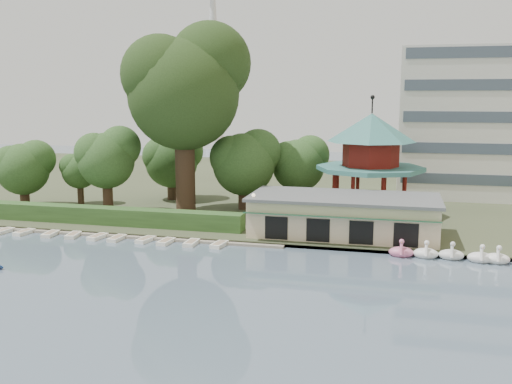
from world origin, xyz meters
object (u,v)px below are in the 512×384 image
(boathouse, at_px, (344,215))
(pavilion, at_px, (371,154))
(big_tree, at_px, (185,84))
(dock, at_px, (120,235))

(boathouse, relative_size, pavilion, 1.38)
(pavilion, relative_size, big_tree, 0.61)
(boathouse, height_order, pavilion, pavilion)
(boathouse, height_order, big_tree, big_tree)
(pavilion, bearing_deg, boathouse, -101.28)
(dock, xyz_separation_m, pavilion, (24.00, 14.80, 7.36))
(pavilion, bearing_deg, big_tree, -169.67)
(boathouse, distance_m, big_tree, 23.70)
(dock, relative_size, big_tree, 1.54)
(boathouse, xyz_separation_m, big_tree, (-18.83, 6.23, 12.97))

